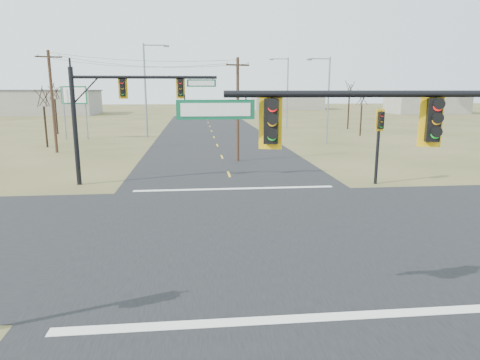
{
  "coord_description": "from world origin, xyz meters",
  "views": [
    {
      "loc": [
        -2.27,
        -17.43,
        5.88
      ],
      "look_at": [
        -0.36,
        1.0,
        1.95
      ],
      "focal_mm": 32.0,
      "sensor_mm": 36.0,
      "label": 1
    }
  ],
  "objects_px": {
    "pedestal_signal_ne": "(380,130)",
    "streetlight_a": "(327,96)",
    "mast_arm_far": "(122,101)",
    "streetlight_c": "(147,86)",
    "utility_pole_near": "(238,108)",
    "bare_tree_c": "(362,97)",
    "bare_tree_b": "(54,91)",
    "bare_tree_d": "(350,88)",
    "utility_pole_far": "(52,100)",
    "highway_sign": "(74,102)",
    "bare_tree_a": "(43,96)",
    "streetlight_b": "(286,89)",
    "mast_arm_near": "(433,140)"
  },
  "relations": [
    {
      "from": "utility_pole_near",
      "to": "bare_tree_b",
      "type": "relative_size",
      "value": 1.18
    },
    {
      "from": "utility_pole_far",
      "to": "streetlight_b",
      "type": "distance_m",
      "value": 35.65
    },
    {
      "from": "utility_pole_near",
      "to": "streetlight_c",
      "type": "distance_m",
      "value": 20.59
    },
    {
      "from": "mast_arm_near",
      "to": "bare_tree_a",
      "type": "height_order",
      "value": "bare_tree_a"
    },
    {
      "from": "streetlight_b",
      "to": "utility_pole_near",
      "type": "bearing_deg",
      "value": -126.04
    },
    {
      "from": "highway_sign",
      "to": "bare_tree_d",
      "type": "height_order",
      "value": "bare_tree_d"
    },
    {
      "from": "mast_arm_near",
      "to": "bare_tree_b",
      "type": "xyz_separation_m",
      "value": [
        -24.25,
        49.74,
        1.02
      ]
    },
    {
      "from": "pedestal_signal_ne",
      "to": "streetlight_b",
      "type": "xyz_separation_m",
      "value": [
        2.47,
        39.78,
        2.51
      ]
    },
    {
      "from": "mast_arm_far",
      "to": "utility_pole_near",
      "type": "bearing_deg",
      "value": 36.79
    },
    {
      "from": "mast_arm_near",
      "to": "bare_tree_c",
      "type": "bearing_deg",
      "value": 88.46
    },
    {
      "from": "utility_pole_far",
      "to": "streetlight_b",
      "type": "bearing_deg",
      "value": 40.84
    },
    {
      "from": "streetlight_b",
      "to": "streetlight_c",
      "type": "distance_m",
      "value": 22.73
    },
    {
      "from": "streetlight_a",
      "to": "bare_tree_c",
      "type": "height_order",
      "value": "streetlight_a"
    },
    {
      "from": "utility_pole_near",
      "to": "highway_sign",
      "type": "xyz_separation_m",
      "value": [
        -17.63,
        17.85,
        0.02
      ]
    },
    {
      "from": "streetlight_a",
      "to": "mast_arm_near",
      "type": "bearing_deg",
      "value": -118.04
    },
    {
      "from": "bare_tree_c",
      "to": "streetlight_c",
      "type": "bearing_deg",
      "value": 179.76
    },
    {
      "from": "mast_arm_near",
      "to": "utility_pole_near",
      "type": "xyz_separation_m",
      "value": [
        -2.35,
        25.17,
        -0.27
      ]
    },
    {
      "from": "bare_tree_a",
      "to": "bare_tree_c",
      "type": "xyz_separation_m",
      "value": [
        36.49,
        7.49,
        -0.29
      ]
    },
    {
      "from": "streetlight_b",
      "to": "streetlight_c",
      "type": "xyz_separation_m",
      "value": [
        -19.47,
        -11.73,
        0.37
      ]
    },
    {
      "from": "utility_pole_near",
      "to": "utility_pole_far",
      "type": "relative_size",
      "value": 0.89
    },
    {
      "from": "utility_pole_far",
      "to": "streetlight_a",
      "type": "xyz_separation_m",
      "value": [
        27.24,
        3.6,
        0.31
      ]
    },
    {
      "from": "utility_pole_near",
      "to": "bare_tree_a",
      "type": "height_order",
      "value": "utility_pole_near"
    },
    {
      "from": "streetlight_c",
      "to": "bare_tree_a",
      "type": "distance_m",
      "value": 12.33
    },
    {
      "from": "mast_arm_near",
      "to": "streetlight_c",
      "type": "relative_size",
      "value": 0.92
    },
    {
      "from": "mast_arm_near",
      "to": "streetlight_b",
      "type": "distance_m",
      "value": 55.85
    },
    {
      "from": "bare_tree_b",
      "to": "bare_tree_d",
      "type": "bearing_deg",
      "value": 4.55
    },
    {
      "from": "streetlight_b",
      "to": "bare_tree_d",
      "type": "distance_m",
      "value": 9.43
    },
    {
      "from": "highway_sign",
      "to": "bare_tree_a",
      "type": "height_order",
      "value": "bare_tree_a"
    },
    {
      "from": "mast_arm_far",
      "to": "bare_tree_a",
      "type": "xyz_separation_m",
      "value": [
        -10.89,
        18.63,
        0.0
      ]
    },
    {
      "from": "mast_arm_far",
      "to": "bare_tree_d",
      "type": "bearing_deg",
      "value": 44.39
    },
    {
      "from": "utility_pole_far",
      "to": "highway_sign",
      "type": "relative_size",
      "value": 1.5
    },
    {
      "from": "utility_pole_far",
      "to": "highway_sign",
      "type": "height_order",
      "value": "utility_pole_far"
    },
    {
      "from": "mast_arm_far",
      "to": "streetlight_b",
      "type": "relative_size",
      "value": 0.84
    },
    {
      "from": "mast_arm_far",
      "to": "utility_pole_near",
      "type": "xyz_separation_m",
      "value": [
        7.89,
        7.87,
        -0.81
      ]
    },
    {
      "from": "utility_pole_near",
      "to": "streetlight_a",
      "type": "relative_size",
      "value": 0.91
    },
    {
      "from": "pedestal_signal_ne",
      "to": "streetlight_a",
      "type": "xyz_separation_m",
      "value": [
        2.75,
        20.07,
        1.78
      ]
    },
    {
      "from": "bare_tree_c",
      "to": "bare_tree_b",
      "type": "bearing_deg",
      "value": 170.93
    },
    {
      "from": "mast_arm_far",
      "to": "bare_tree_d",
      "type": "height_order",
      "value": "bare_tree_d"
    },
    {
      "from": "utility_pole_far",
      "to": "bare_tree_a",
      "type": "height_order",
      "value": "utility_pole_far"
    },
    {
      "from": "pedestal_signal_ne",
      "to": "bare_tree_c",
      "type": "height_order",
      "value": "bare_tree_c"
    },
    {
      "from": "streetlight_c",
      "to": "bare_tree_a",
      "type": "relative_size",
      "value": 1.7
    },
    {
      "from": "mast_arm_far",
      "to": "streetlight_c",
      "type": "xyz_separation_m",
      "value": [
        -1.24,
        26.23,
        1.09
      ]
    },
    {
      "from": "utility_pole_near",
      "to": "streetlight_b",
      "type": "relative_size",
      "value": 0.8
    },
    {
      "from": "mast_arm_far",
      "to": "bare_tree_b",
      "type": "xyz_separation_m",
      "value": [
        -14.01,
        32.43,
        0.48
      ]
    },
    {
      "from": "bare_tree_d",
      "to": "utility_pole_near",
      "type": "bearing_deg",
      "value": -124.99
    },
    {
      "from": "utility_pole_far",
      "to": "bare_tree_a",
      "type": "distance_m",
      "value": 4.54
    },
    {
      "from": "mast_arm_near",
      "to": "streetlight_a",
      "type": "distance_m",
      "value": 36.5
    },
    {
      "from": "mast_arm_far",
      "to": "bare_tree_b",
      "type": "height_order",
      "value": "mast_arm_far"
    },
    {
      "from": "highway_sign",
      "to": "mast_arm_near",
      "type": "bearing_deg",
      "value": -48.02
    },
    {
      "from": "mast_arm_far",
      "to": "bare_tree_c",
      "type": "distance_m",
      "value": 36.57
    }
  ]
}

